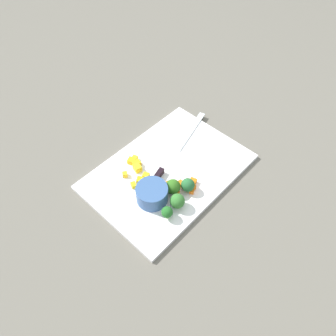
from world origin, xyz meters
name	(u,v)px	position (x,y,z in m)	size (l,w,h in m)	color
ground_plane	(168,173)	(0.00, 0.00, 0.00)	(4.00, 4.00, 0.00)	#656057
cutting_board	(168,172)	(0.00, 0.00, 0.01)	(0.43, 0.30, 0.01)	white
prep_bowl	(152,194)	(-0.10, -0.03, 0.03)	(0.08, 0.08, 0.05)	#385A91
chef_knife	(171,159)	(0.03, 0.02, 0.02)	(0.32, 0.10, 0.02)	silver
carrot_dice_0	(188,184)	(0.00, -0.07, 0.02)	(0.02, 0.02, 0.02)	orange
carrot_dice_1	(177,193)	(-0.04, -0.07, 0.02)	(0.01, 0.02, 0.01)	orange
carrot_dice_2	(180,183)	(-0.01, -0.06, 0.02)	(0.01, 0.01, 0.01)	orange
carrot_dice_3	(175,188)	(-0.03, -0.06, 0.02)	(0.02, 0.02, 0.02)	orange
carrot_dice_4	(192,186)	(0.00, -0.09, 0.02)	(0.02, 0.02, 0.02)	orange
carrot_dice_5	(169,183)	(-0.03, -0.03, 0.02)	(0.01, 0.01, 0.01)	orange
carrot_dice_6	(192,191)	(-0.01, -0.10, 0.02)	(0.01, 0.01, 0.01)	orange
carrot_dice_7	(193,181)	(0.01, -0.08, 0.02)	(0.02, 0.02, 0.01)	orange
pepper_dice_0	(137,164)	(-0.05, 0.08, 0.02)	(0.02, 0.02, 0.01)	yellow
pepper_dice_1	(125,175)	(-0.09, 0.07, 0.02)	(0.01, 0.01, 0.01)	yellow
pepper_dice_2	(140,180)	(-0.08, 0.03, 0.02)	(0.02, 0.02, 0.01)	yellow
pepper_dice_3	(146,176)	(-0.06, 0.02, 0.02)	(0.02, 0.02, 0.02)	yellow
pepper_dice_4	(137,168)	(-0.06, 0.06, 0.02)	(0.02, 0.02, 0.02)	yellow
pepper_dice_5	(134,185)	(-0.10, 0.03, 0.02)	(0.02, 0.01, 0.01)	yellow
pepper_dice_6	(132,161)	(-0.05, 0.09, 0.02)	(0.02, 0.02, 0.01)	yellow
pepper_dice_7	(135,158)	(-0.04, 0.09, 0.02)	(0.01, 0.01, 0.01)	yellow
broccoli_floret_0	(173,187)	(-0.04, -0.06, 0.04)	(0.04, 0.04, 0.04)	#80B569
broccoli_floret_1	(177,201)	(-0.07, -0.10, 0.04)	(0.04, 0.04, 0.04)	#8FC368
broccoli_floret_2	(188,185)	(-0.01, -0.08, 0.03)	(0.04, 0.04, 0.04)	#96BB62
broccoli_floret_3	(167,212)	(-0.11, -0.10, 0.03)	(0.03, 0.03, 0.04)	#8AC261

